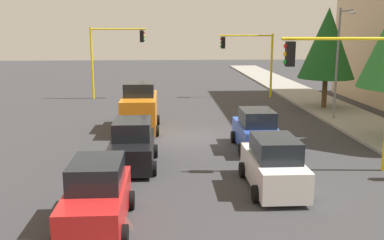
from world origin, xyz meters
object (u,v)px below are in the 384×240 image
(traffic_signal_far_right, at_px, (113,49))
(tree_roadside_mid, at_px, (327,43))
(traffic_signal_far_left, at_px, (250,52))
(car_blue, at_px, (256,131))
(street_lamp_curbside, at_px, (340,52))
(car_white, at_px, (273,165))
(car_red, at_px, (97,197))
(traffic_signal_near_left, at_px, (347,76))
(car_black, at_px, (133,145))
(delivery_van_orange, at_px, (140,108))

(traffic_signal_far_right, distance_m, tree_roadside_mid, 16.84)
(traffic_signal_far_left, bearing_deg, car_blue, -9.58)
(street_lamp_curbside, xyz_separation_m, car_white, (11.43, -6.79, -3.45))
(car_red, relative_size, car_white, 0.97)
(traffic_signal_near_left, relative_size, car_black, 1.35)
(traffic_signal_near_left, height_order, street_lamp_curbside, street_lamp_curbside)
(car_white, bearing_deg, traffic_signal_far_right, -159.55)
(traffic_signal_far_right, distance_m, delivery_van_orange, 12.60)
(tree_roadside_mid, height_order, car_blue, tree_roadside_mid)
(delivery_van_orange, bearing_deg, tree_roadside_mid, 114.66)
(traffic_signal_far_left, distance_m, tree_roadside_mid, 7.47)
(traffic_signal_far_right, xyz_separation_m, street_lamp_curbside, (10.39, 14.93, 0.20))
(tree_roadside_mid, bearing_deg, car_black, -45.34)
(traffic_signal_far_left, height_order, delivery_van_orange, traffic_signal_far_left)
(street_lamp_curbside, relative_size, car_white, 1.67)
(car_white, bearing_deg, car_black, -120.06)
(traffic_signal_far_right, height_order, car_black, traffic_signal_far_right)
(tree_roadside_mid, relative_size, car_blue, 1.81)
(car_red, bearing_deg, car_white, 114.86)
(delivery_van_orange, height_order, car_red, delivery_van_orange)
(traffic_signal_near_left, bearing_deg, delivery_van_orange, -132.96)
(traffic_signal_far_left, height_order, tree_roadside_mid, tree_roadside_mid)
(traffic_signal_far_left, relative_size, street_lamp_curbside, 0.76)
(traffic_signal_near_left, height_order, car_white, traffic_signal_near_left)
(car_blue, height_order, car_black, same)
(car_blue, bearing_deg, traffic_signal_far_left, 170.42)
(traffic_signal_near_left, xyz_separation_m, car_red, (4.58, -9.21, -3.02))
(traffic_signal_far_left, xyz_separation_m, car_blue, (16.40, -2.77, -2.90))
(traffic_signal_far_right, distance_m, car_black, 19.24)
(delivery_van_orange, distance_m, car_blue, 7.35)
(car_blue, xyz_separation_m, car_white, (5.43, -0.47, 0.00))
(car_red, distance_m, car_white, 6.55)
(car_white, bearing_deg, tree_roadside_mid, 154.37)
(traffic_signal_far_left, distance_m, delivery_van_orange, 14.94)
(traffic_signal_far_left, xyz_separation_m, delivery_van_orange, (11.95, -8.61, -2.51))
(car_blue, bearing_deg, street_lamp_curbside, 133.54)
(traffic_signal_far_right, bearing_deg, car_red, 5.10)
(tree_roadside_mid, bearing_deg, street_lamp_curbside, -10.33)
(traffic_signal_near_left, distance_m, car_red, 10.72)
(street_lamp_curbside, distance_m, car_blue, 9.38)
(traffic_signal_far_right, relative_size, car_white, 1.40)
(delivery_van_orange, xyz_separation_m, car_blue, (4.45, 5.84, -0.39))
(traffic_signal_near_left, xyz_separation_m, traffic_signal_far_right, (-20.00, -11.40, 0.22))
(tree_roadside_mid, bearing_deg, traffic_signal_near_left, -17.17)
(car_white, relative_size, car_black, 1.02)
(traffic_signal_far_right, distance_m, car_white, 23.52)
(traffic_signal_near_left, bearing_deg, tree_roadside_mid, 162.83)
(car_blue, bearing_deg, tree_roadside_mid, 145.59)
(tree_roadside_mid, bearing_deg, car_blue, -34.41)
(traffic_signal_near_left, relative_size, car_red, 1.36)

